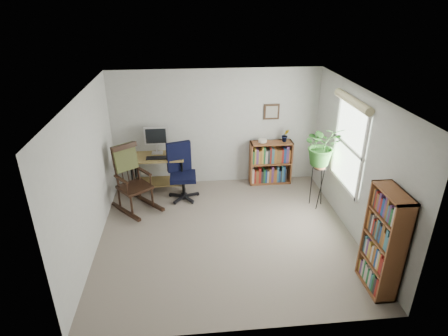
{
  "coord_description": "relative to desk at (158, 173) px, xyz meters",
  "views": [
    {
      "loc": [
        -0.56,
        -5.22,
        3.7
      ],
      "look_at": [
        0.0,
        0.4,
        1.05
      ],
      "focal_mm": 30.0,
      "sensor_mm": 36.0,
      "label": 1
    }
  ],
  "objects": [
    {
      "name": "wall_right",
      "position": [
        3.31,
        -1.7,
        0.82
      ],
      "size": [
        0.0,
        4.0,
        2.4
      ],
      "primitive_type": "cube",
      "color": "#B0B0AC",
      "rests_on": "ground"
    },
    {
      "name": "window",
      "position": [
        3.27,
        -1.4,
        1.02
      ],
      "size": [
        0.12,
        1.2,
        1.5
      ],
      "primitive_type": null,
      "color": "white",
      "rests_on": "wall_right"
    },
    {
      "name": "office_chair",
      "position": [
        0.5,
        -0.4,
        0.18
      ],
      "size": [
        0.77,
        0.77,
        1.13
      ],
      "primitive_type": null,
      "rotation": [
        0.0,
        0.0,
        0.29
      ],
      "color": "black",
      "rests_on": "floor"
    },
    {
      "name": "floor",
      "position": [
        1.21,
        -1.7,
        -0.38
      ],
      "size": [
        4.2,
        4.0,
        0.0
      ],
      "primitive_type": "cube",
      "color": "gray",
      "rests_on": "ground"
    },
    {
      "name": "monitor",
      "position": [
        0.0,
        0.14,
        0.66
      ],
      "size": [
        0.46,
        0.16,
        0.56
      ],
      "primitive_type": null,
      "color": "silver",
      "rests_on": "desk"
    },
    {
      "name": "wall_front",
      "position": [
        1.21,
        -3.7,
        0.82
      ],
      "size": [
        4.2,
        0.0,
        2.4
      ],
      "primitive_type": "cube",
      "color": "#B0B0AC",
      "rests_on": "ground"
    },
    {
      "name": "tall_bookshelf",
      "position": [
        3.13,
        -3.13,
        0.37
      ],
      "size": [
        0.28,
        0.66,
        1.5
      ],
      "primitive_type": null,
      "color": "brown",
      "rests_on": "floor"
    },
    {
      "name": "keyboard",
      "position": [
        0.0,
        -0.12,
        0.39
      ],
      "size": [
        0.4,
        0.15,
        0.02
      ],
      "primitive_type": "cube",
      "color": "black",
      "rests_on": "desk"
    },
    {
      "name": "rocking_chair",
      "position": [
        -0.38,
        -0.71,
        0.25
      ],
      "size": [
        1.18,
        1.26,
        1.26
      ],
      "primitive_type": null,
      "rotation": [
        0.0,
        0.0,
        0.65
      ],
      "color": "black",
      "rests_on": "floor"
    },
    {
      "name": "plant_stand",
      "position": [
        3.01,
        -0.93,
        0.09
      ],
      "size": [
        0.28,
        0.28,
        0.93
      ],
      "primitive_type": null,
      "rotation": [
        0.0,
        0.0,
        0.11
      ],
      "color": "black",
      "rests_on": "floor"
    },
    {
      "name": "wall_back",
      "position": [
        1.21,
        0.3,
        0.82
      ],
      "size": [
        4.2,
        0.0,
        2.4
      ],
      "primitive_type": "cube",
      "color": "#B0B0AC",
      "rests_on": "ground"
    },
    {
      "name": "spider_plant",
      "position": [
        3.01,
        -0.93,
        1.22
      ],
      "size": [
        1.69,
        1.88,
        1.47
      ],
      "primitive_type": "imported",
      "color": "#265C20",
      "rests_on": "plant_stand"
    },
    {
      "name": "wall_left",
      "position": [
        -0.89,
        -1.7,
        0.82
      ],
      "size": [
        0.0,
        4.0,
        2.4
      ],
      "primitive_type": "cube",
      "color": "#B0B0AC",
      "rests_on": "ground"
    },
    {
      "name": "low_bookshelf",
      "position": [
        2.34,
        0.12,
        0.08
      ],
      "size": [
        0.87,
        0.29,
        0.92
      ],
      "primitive_type": null,
      "color": "brown",
      "rests_on": "floor"
    },
    {
      "name": "desk",
      "position": [
        0.0,
        0.0,
        0.0
      ],
      "size": [
        1.06,
        0.58,
        0.76
      ],
      "primitive_type": null,
      "color": "olive",
      "rests_on": "floor"
    },
    {
      "name": "framed_picture",
      "position": [
        2.34,
        0.27,
        1.14
      ],
      "size": [
        0.32,
        0.04,
        0.32
      ],
      "primitive_type": null,
      "color": "black",
      "rests_on": "wall_back"
    },
    {
      "name": "ceiling",
      "position": [
        1.21,
        -1.7,
        2.02
      ],
      "size": [
        4.2,
        4.0,
        0.0
      ],
      "primitive_type": "cube",
      "color": "silver",
      "rests_on": "ground"
    },
    {
      "name": "potted_plant_small",
      "position": [
        2.62,
        0.13,
        0.59
      ],
      "size": [
        0.13,
        0.24,
        0.11
      ],
      "primitive_type": "imported",
      "color": "#265C20",
      "rests_on": "low_bookshelf"
    }
  ]
}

